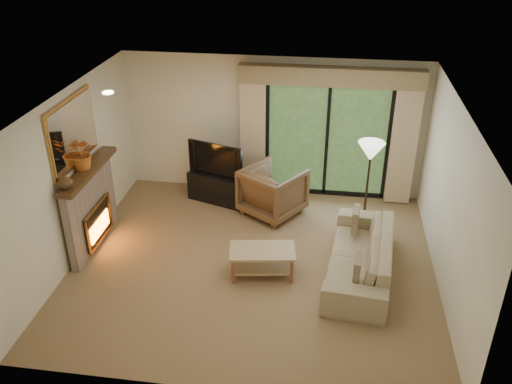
# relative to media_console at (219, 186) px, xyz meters

# --- Properties ---
(floor) EXTENTS (5.50, 5.50, 0.00)m
(floor) POSITION_rel_media_console_xyz_m (0.93, -1.95, -0.27)
(floor) COLOR olive
(floor) RESTS_ON ground
(ceiling) EXTENTS (5.50, 5.50, 0.00)m
(ceiling) POSITION_rel_media_console_xyz_m (0.93, -1.95, 2.33)
(ceiling) COLOR white
(ceiling) RESTS_ON ground
(wall_back) EXTENTS (5.00, 0.00, 5.00)m
(wall_back) POSITION_rel_media_console_xyz_m (0.93, 0.55, 1.03)
(wall_back) COLOR #EEE3C6
(wall_back) RESTS_ON ground
(wall_front) EXTENTS (5.00, 0.00, 5.00)m
(wall_front) POSITION_rel_media_console_xyz_m (0.93, -4.45, 1.03)
(wall_front) COLOR #EEE3C6
(wall_front) RESTS_ON ground
(wall_left) EXTENTS (0.00, 5.00, 5.00)m
(wall_left) POSITION_rel_media_console_xyz_m (-1.82, -1.95, 1.03)
(wall_left) COLOR #EEE3C6
(wall_left) RESTS_ON ground
(wall_right) EXTENTS (0.00, 5.00, 5.00)m
(wall_right) POSITION_rel_media_console_xyz_m (3.68, -1.95, 1.03)
(wall_right) COLOR #EEE3C6
(wall_right) RESTS_ON ground
(fireplace) EXTENTS (0.24, 1.70, 1.37)m
(fireplace) POSITION_rel_media_console_xyz_m (-1.70, -1.75, 0.41)
(fireplace) COLOR gray
(fireplace) RESTS_ON floor
(mirror) EXTENTS (0.07, 1.45, 1.02)m
(mirror) POSITION_rel_media_console_xyz_m (-1.79, -1.75, 1.68)
(mirror) COLOR #B98139
(mirror) RESTS_ON wall_left
(sliding_door) EXTENTS (2.26, 0.10, 2.16)m
(sliding_door) POSITION_rel_media_console_xyz_m (1.93, 0.50, 0.83)
(sliding_door) COLOR black
(sliding_door) RESTS_ON floor
(curtain_left) EXTENTS (0.45, 0.18, 2.35)m
(curtain_left) POSITION_rel_media_console_xyz_m (0.58, 0.39, 0.93)
(curtain_left) COLOR #D0B089
(curtain_left) RESTS_ON floor
(curtain_right) EXTENTS (0.45, 0.18, 2.35)m
(curtain_right) POSITION_rel_media_console_xyz_m (3.28, 0.39, 0.93)
(curtain_right) COLOR #D0B089
(curtain_right) RESTS_ON floor
(cornice) EXTENTS (3.20, 0.24, 0.32)m
(cornice) POSITION_rel_media_console_xyz_m (1.93, 0.41, 2.05)
(cornice) COLOR #978156
(cornice) RESTS_ON wall_back
(media_console) EXTENTS (1.19, 0.81, 0.55)m
(media_console) POSITION_rel_media_console_xyz_m (0.00, 0.00, 0.00)
(media_console) COLOR black
(media_console) RESTS_ON floor
(tv) EXTENTS (1.07, 0.48, 0.62)m
(tv) POSITION_rel_media_console_xyz_m (0.00, 0.00, 0.59)
(tv) COLOR black
(tv) RESTS_ON media_console
(armchair) EXTENTS (1.31, 1.32, 0.88)m
(armchair) POSITION_rel_media_console_xyz_m (1.04, -0.36, 0.17)
(armchair) COLOR brown
(armchair) RESTS_ON floor
(sofa) EXTENTS (1.12, 2.35, 0.66)m
(sofa) POSITION_rel_media_console_xyz_m (2.54, -1.97, 0.06)
(sofa) COLOR tan
(sofa) RESTS_ON floor
(pillow_near) EXTENTS (0.13, 0.36, 0.35)m
(pillow_near) POSITION_rel_media_console_xyz_m (2.46, -2.62, 0.28)
(pillow_near) COLOR #513023
(pillow_near) RESTS_ON sofa
(pillow_far) EXTENTS (0.14, 0.38, 0.37)m
(pillow_far) POSITION_rel_media_console_xyz_m (2.46, -1.31, 0.28)
(pillow_far) COLOR #513023
(pillow_far) RESTS_ON sofa
(coffee_table) EXTENTS (1.03, 0.67, 0.43)m
(coffee_table) POSITION_rel_media_console_xyz_m (1.10, -2.19, -0.06)
(coffee_table) COLOR tan
(coffee_table) RESTS_ON floor
(floor_lamp) EXTENTS (0.52, 0.52, 1.60)m
(floor_lamp) POSITION_rel_media_console_xyz_m (2.64, -0.68, 0.53)
(floor_lamp) COLOR white
(floor_lamp) RESTS_ON floor
(vase) EXTENTS (0.29, 0.29, 0.24)m
(vase) POSITION_rel_media_console_xyz_m (-1.68, -2.42, 1.21)
(vase) COLOR #452E17
(vase) RESTS_ON fireplace
(branches) EXTENTS (0.46, 0.40, 0.52)m
(branches) POSITION_rel_media_console_xyz_m (-1.68, -1.78, 1.35)
(branches) COLOR orange
(branches) RESTS_ON fireplace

